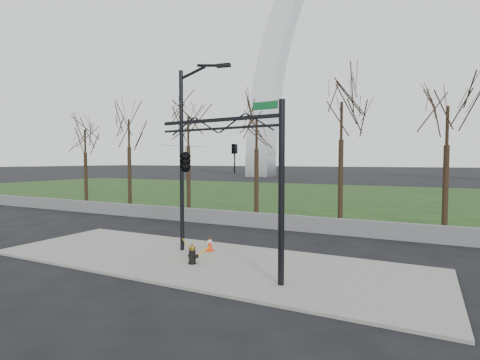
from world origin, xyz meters
The scene contains 11 objects.
ground centered at (0.00, 0.00, 0.00)m, with size 500.00×500.00×0.00m, color black.
sidewalk centered at (0.00, 0.00, 0.05)m, with size 18.00×6.00×0.10m, color slate.
grass_strip centered at (0.00, 30.00, 0.03)m, with size 120.00×40.00×0.06m, color black.
guardrail centered at (0.00, 8.00, 0.45)m, with size 60.00×0.30×0.90m, color #59595B.
gateway_arch centered at (0.00, 75.00, 32.50)m, with size 66.00×6.00×65.00m, color silver, non-canonical shape.
tree_row centered at (0.02, 12.00, 4.37)m, with size 46.05×4.00×8.75m.
fire_hydrant centered at (-0.01, -0.69, 0.46)m, with size 0.48×0.31×0.78m.
traffic_cone centered at (-0.47, 1.34, 0.41)m, with size 0.32×0.32×0.62m.
street_light centered at (-1.44, 1.00, 4.69)m, with size 2.39×0.49×8.21m.
traffic_signal_mast centered at (0.66, -1.07, 4.15)m, with size 5.08×2.53×6.00m.
caution_tape centered at (-0.56, 0.23, 0.46)m, with size 1.65×2.04×0.40m.
Camera 1 is at (7.91, -12.37, 4.07)m, focal length 27.52 mm.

